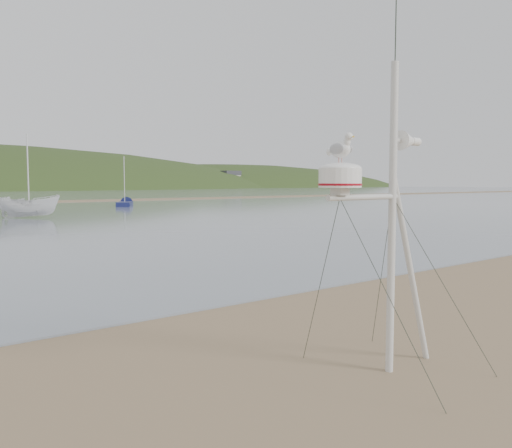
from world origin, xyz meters
TOP-DOWN VIEW (x-y plane):
  - ground at (0.00, 0.00)m, footprint 560.00×560.00m
  - mast_rig at (3.02, -0.83)m, footprint 2.36×2.52m
  - boat_white at (9.31, 36.93)m, footprint 2.31×2.29m
  - sailboat_blue_far at (24.53, 52.12)m, footprint 4.41×5.97m

SIDE VIEW (x-z plane):
  - ground at x=0.00m, z-range 0.00..0.00m
  - sailboat_blue_far at x=24.53m, z-range -2.73..3.34m
  - mast_rig at x=3.02m, z-range -1.38..3.95m
  - boat_white at x=9.31m, z-range 0.04..4.51m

